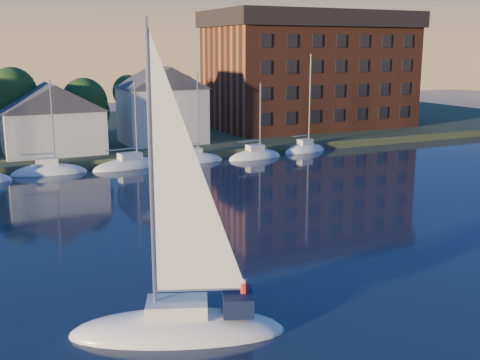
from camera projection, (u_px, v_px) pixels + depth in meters
shoreline_land at (77, 138)px, 89.21m from camera, size 160.00×50.00×2.00m
wooden_dock at (116, 164)px, 68.94m from camera, size 120.00×3.00×1.00m
clubhouse_centre at (52, 118)px, 69.71m from camera, size 11.55×8.40×8.08m
clubhouse_east at (162, 104)px, 77.18m from camera, size 10.50×8.40×9.80m
condo_block at (310, 69)px, 92.53m from camera, size 31.00×17.00×17.40m
tree_line at (107, 94)px, 77.92m from camera, size 93.40×5.40×8.90m
moored_fleet at (47, 174)px, 62.91m from camera, size 71.50×2.40×12.05m
hero_sailboat at (181, 321)px, 28.04m from camera, size 10.57×6.75×15.50m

